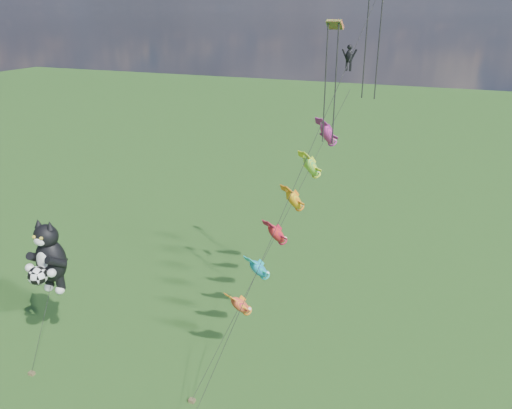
% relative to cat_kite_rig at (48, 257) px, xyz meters
% --- Properties ---
extents(ground, '(300.00, 300.00, 0.00)m').
position_rel_cat_kite_rig_xyz_m(ground, '(3.99, -1.88, -7.76)').
color(ground, '#143D0F').
extents(cat_kite_rig, '(2.47, 4.14, 10.45)m').
position_rel_cat_kite_rig_xyz_m(cat_kite_rig, '(0.00, 0.00, 0.00)').
color(cat_kite_rig, brown).
rests_on(cat_kite_rig, ground).
extents(fish_windsock_rig, '(6.10, 14.84, 18.00)m').
position_rel_cat_kite_rig_xyz_m(fish_windsock_rig, '(14.34, 7.24, 2.33)').
color(fish_windsock_rig, brown).
rests_on(fish_windsock_rig, ground).
extents(parafoil_rig, '(7.31, 16.47, 27.56)m').
position_rel_cat_kite_rig_xyz_m(parafoil_rig, '(17.85, 7.47, 13.34)').
color(parafoil_rig, brown).
rests_on(parafoil_rig, ground).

